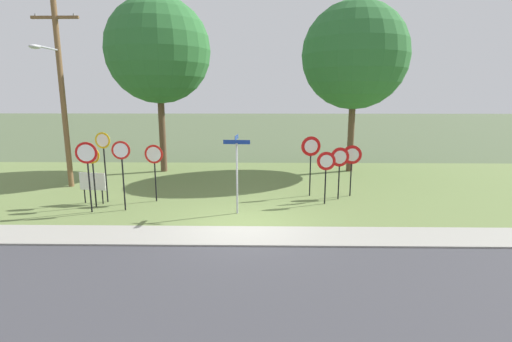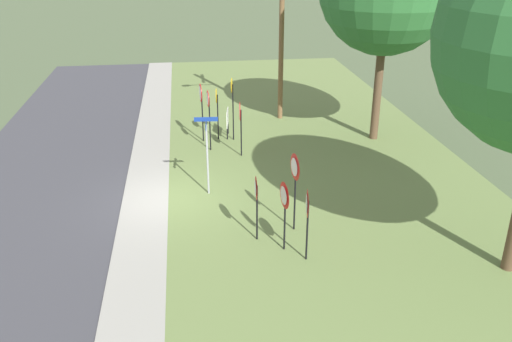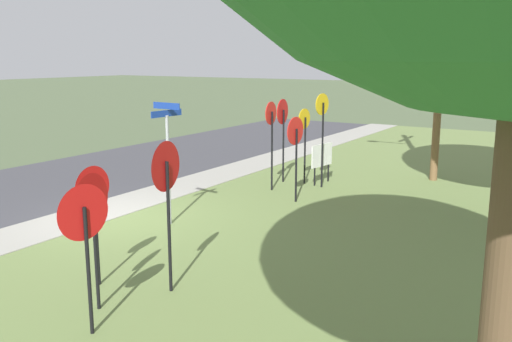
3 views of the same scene
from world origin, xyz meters
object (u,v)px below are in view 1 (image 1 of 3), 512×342
Objects in this scene: stop_sign_near_left at (154,160)px; stop_sign_far_right at (92,164)px; utility_pole at (60,86)px; oak_tree_left at (158,51)px; stop_sign_far_left at (87,161)px; yield_sign_far_right at (352,159)px; stop_sign_far_center at (104,153)px; street_name_post at (237,167)px; yield_sign_near_left at (326,166)px; stop_sign_near_right at (122,161)px; oak_tree_right at (355,56)px; yield_sign_near_right at (340,161)px; notice_board at (93,183)px; yield_sign_far_left at (311,152)px.

stop_sign_far_right is (-2.13, -0.81, -0.02)m from stop_sign_near_left.
utility_pole reaches higher than stop_sign_far_right.
stop_sign_near_left is 8.04m from oak_tree_left.
yield_sign_far_right is (10.10, 2.47, -0.29)m from stop_sign_far_left.
stop_sign_far_center is 0.99× the size of street_name_post.
yield_sign_far_right is (1.29, 1.25, 0.07)m from yield_sign_near_left.
stop_sign_near_right is 13.51m from oak_tree_right.
oak_tree_left is (-8.78, 5.80, 4.99)m from yield_sign_near_right.
utility_pole is (-11.58, 2.66, 3.11)m from yield_sign_near_left.
utility_pole is 5.54m from oak_tree_left.
yield_sign_near_left is 0.23× the size of oak_tree_right.
stop_sign_far_right is 1.07× the size of yield_sign_far_right.
utility_pole reaches higher than stop_sign_near_right.
stop_sign_near_right is at bearing -86.52° from oak_tree_left.
stop_sign_near_left is 12.27m from oak_tree_right.
stop_sign_far_left is 10.40m from yield_sign_far_right.
stop_sign_far_center is 1.35× the size of yield_sign_near_left.
stop_sign_far_center is at bearing -41.82° from utility_pole.
oak_tree_left is at bearing 125.18° from street_name_post.
stop_sign_far_left reaches higher than yield_sign_far_right.
oak_tree_left reaches higher than stop_sign_far_right.
utility_pole is (-12.26, 1.94, 3.05)m from yield_sign_near_right.
yield_sign_near_right is at bearing 12.51° from notice_board.
stop_sign_near_left is at bearing -179.29° from yield_sign_far_left.
stop_sign_far_right is 10.39m from yield_sign_far_right.
yield_sign_near_right is at bearing -9.02° from utility_pole.
stop_sign_near_right is 1.20× the size of yield_sign_far_right.
notice_board is (-9.23, -0.05, -0.72)m from yield_sign_near_left.
stop_sign_far_right reaches higher than notice_board.
yield_sign_near_left is at bearing 8.66° from stop_sign_far_center.
yield_sign_near_left is at bearing 2.85° from stop_sign_near_left.
street_name_post reaches higher than yield_sign_near_left.
stop_sign_near_left is 0.89× the size of stop_sign_near_right.
stop_sign_near_left reaches higher than notice_board.
oak_tree_right is (2.94, 5.53, 4.42)m from yield_sign_far_left.
oak_tree_left is at bearing 88.70° from stop_sign_far_right.
stop_sign_far_left is 1.12× the size of stop_sign_far_right.
stop_sign_far_right is 0.91× the size of yield_sign_far_left.
oak_tree_left reaches higher than stop_sign_near_right.
yield_sign_far_left is (7.20, 2.20, 0.03)m from stop_sign_near_right.
yield_sign_near_right is 0.23× the size of oak_tree_left.
yield_sign_near_right is at bearing 8.55° from stop_sign_near_left.
utility_pole is at bearing 158.41° from street_name_post.
notice_board is at bearing -179.52° from yield_sign_far_left.
oak_tree_left is at bearing 143.05° from yield_sign_near_left.
stop_sign_near_right is at bearing -170.89° from yield_sign_far_left.
yield_sign_near_left is at bearing 8.89° from stop_sign_far_right.
stop_sign_near_right is 1.19m from stop_sign_far_left.
utility_pole reaches higher than yield_sign_near_right.
yield_sign_near_left reaches higher than notice_board.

